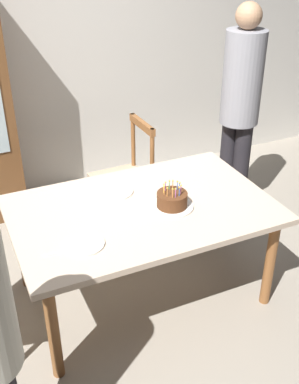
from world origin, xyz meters
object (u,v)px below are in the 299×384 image
(person_guest, at_px, (240,103))
(plate_near_celebrant, at_px, (86,244))
(birthday_cake, at_px, (172,201))
(chair_spindle_back, at_px, (124,180))
(dining_table, at_px, (143,217))
(plate_far_side, at_px, (117,192))

(person_guest, bearing_deg, plate_near_celebrant, -150.96)
(birthday_cake, xyz_separation_m, chair_spindle_back, (0.04, 0.94, -0.32))
(dining_table, relative_size, chair_spindle_back, 1.77)
(plate_near_celebrant, relative_size, chair_spindle_back, 0.23)
(plate_near_celebrant, height_order, person_guest, person_guest)
(person_guest, bearing_deg, chair_spindle_back, 168.23)
(birthday_cake, xyz_separation_m, plate_far_side, (-0.26, 0.32, -0.04))
(birthday_cake, height_order, plate_far_side, birthday_cake)
(chair_spindle_back, distance_m, person_guest, 1.14)
(chair_spindle_back, bearing_deg, dining_table, -103.77)
(birthday_cake, bearing_deg, plate_far_side, 128.30)
(chair_spindle_back, xyz_separation_m, person_guest, (0.95, -0.20, 0.59))
(dining_table, relative_size, plate_far_side, 7.66)
(person_guest, bearing_deg, birthday_cake, -143.13)
(dining_table, distance_m, plate_near_celebrant, 0.53)
(plate_near_celebrant, height_order, plate_far_side, same)
(birthday_cake, distance_m, plate_near_celebrant, 0.66)
(plate_far_side, xyz_separation_m, person_guest, (1.25, 0.42, 0.32))
(birthday_cake, distance_m, person_guest, 1.27)
(dining_table, relative_size, birthday_cake, 6.02)
(plate_near_celebrant, bearing_deg, chair_spindle_back, 58.53)
(dining_table, bearing_deg, plate_near_celebrant, -152.42)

